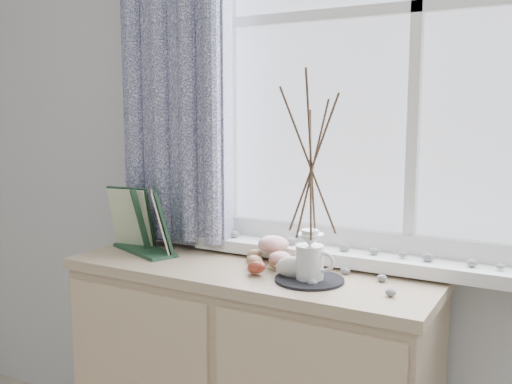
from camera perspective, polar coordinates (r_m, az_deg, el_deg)
botanical_book at (r=2.02m, az=-11.71°, el=-2.81°), size 0.36×0.24×0.24m
toadstool_cluster at (r=1.83m, az=1.92°, el=-5.65°), size 0.15×0.16×0.09m
wooden_eggs at (r=1.81m, az=0.50°, el=-6.93°), size 0.16×0.17×0.06m
songbird_figurine at (r=1.71m, az=3.79°, el=-7.40°), size 0.15×0.10×0.07m
crocheted_doily at (r=1.69m, az=5.36°, el=-8.73°), size 0.20×0.20×0.01m
twig_pitcher at (r=1.63m, az=5.52°, el=3.14°), size 0.26×0.26×0.61m
sideboard_pebbles at (r=1.71m, az=9.15°, el=-8.38°), size 0.33×0.23×0.02m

